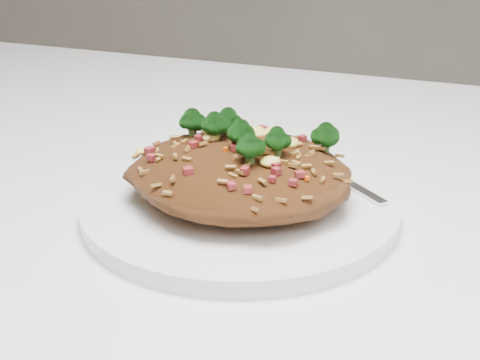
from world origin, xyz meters
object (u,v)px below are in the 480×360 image
plate (240,206)px  fried_rice (240,163)px  fork (328,171)px  dining_table (158,249)px

plate → fried_rice: fried_rice is taller
fork → plate: bearing=-85.0°
plate → fork: size_ratio=1.86×
fried_rice → dining_table: bearing=149.5°
dining_table → fried_rice: size_ratio=6.88×
plate → fork: (0.05, 0.07, 0.01)m
plate → fork: 0.09m
dining_table → plate: plate is taller
dining_table → fork: bearing=2.0°
dining_table → fried_rice: 0.19m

